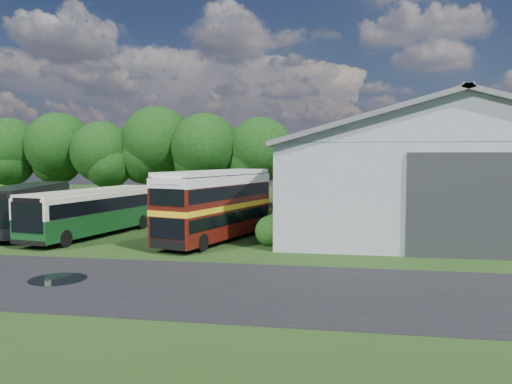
% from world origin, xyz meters
% --- Properties ---
extents(ground, '(120.00, 120.00, 0.00)m').
position_xyz_m(ground, '(0.00, 0.00, 0.00)').
color(ground, '#193510').
rests_on(ground, ground).
extents(asphalt_road, '(60.00, 8.00, 0.02)m').
position_xyz_m(asphalt_road, '(3.00, -3.00, 0.00)').
color(asphalt_road, black).
rests_on(asphalt_road, ground).
extents(puddle, '(2.20, 2.20, 0.01)m').
position_xyz_m(puddle, '(-1.50, -3.00, 0.00)').
color(puddle, black).
rests_on(puddle, ground).
extents(storage_shed, '(18.80, 24.80, 8.15)m').
position_xyz_m(storage_shed, '(15.00, 15.98, 4.17)').
color(storage_shed, gray).
rests_on(storage_shed, ground).
extents(tree_far_left, '(6.12, 6.12, 8.64)m').
position_xyz_m(tree_far_left, '(-23.00, 24.00, 5.56)').
color(tree_far_left, black).
rests_on(tree_far_left, ground).
extents(tree_left_a, '(6.46, 6.46, 9.12)m').
position_xyz_m(tree_left_a, '(-18.00, 24.50, 5.87)').
color(tree_left_a, black).
rests_on(tree_left_a, ground).
extents(tree_left_b, '(5.78, 5.78, 8.16)m').
position_xyz_m(tree_left_b, '(-13.00, 23.50, 5.25)').
color(tree_left_b, black).
rests_on(tree_left_b, ground).
extents(tree_mid, '(6.80, 6.80, 9.60)m').
position_xyz_m(tree_mid, '(-8.00, 24.80, 6.18)').
color(tree_mid, black).
rests_on(tree_mid, ground).
extents(tree_right_a, '(6.26, 6.26, 8.83)m').
position_xyz_m(tree_right_a, '(-3.00, 23.80, 5.69)').
color(tree_right_a, black).
rests_on(tree_right_a, ground).
extents(tree_right_b, '(5.98, 5.98, 8.45)m').
position_xyz_m(tree_right_b, '(2.00, 24.60, 5.44)').
color(tree_right_b, black).
rests_on(tree_right_b, ground).
extents(shrub_front, '(1.70, 1.70, 1.70)m').
position_xyz_m(shrub_front, '(5.60, 6.00, 0.00)').
color(shrub_front, '#194714').
rests_on(shrub_front, ground).
extents(shrub_mid, '(1.60, 1.60, 1.60)m').
position_xyz_m(shrub_mid, '(5.60, 8.00, 0.00)').
color(shrub_mid, '#194714').
rests_on(shrub_mid, ground).
extents(shrub_back, '(1.80, 1.80, 1.80)m').
position_xyz_m(shrub_back, '(5.60, 10.00, 0.00)').
color(shrub_back, '#194714').
rests_on(shrub_back, ground).
extents(bus_green_single, '(4.23, 10.51, 2.83)m').
position_xyz_m(bus_green_single, '(-5.43, 7.27, 1.51)').
color(bus_green_single, black).
rests_on(bus_green_single, ground).
extents(bus_maroon_double, '(4.95, 9.63, 4.02)m').
position_xyz_m(bus_maroon_double, '(2.34, 6.87, 2.00)').
color(bus_maroon_double, black).
rests_on(bus_maroon_double, ground).
extents(bus_dark_single, '(5.16, 11.06, 2.97)m').
position_xyz_m(bus_dark_single, '(-10.44, 8.08, 1.58)').
color(bus_dark_single, black).
rests_on(bus_dark_single, ground).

